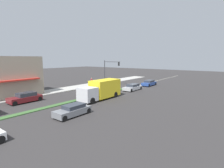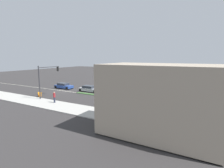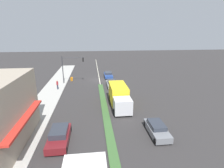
{
  "view_description": "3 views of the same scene",
  "coord_description": "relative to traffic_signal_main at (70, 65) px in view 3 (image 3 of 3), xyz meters",
  "views": [
    {
      "loc": [
        -19.61,
        34.61,
        6.2
      ],
      "look_at": [
        -1.09,
        10.55,
        1.74
      ],
      "focal_mm": 28.0,
      "sensor_mm": 36.0,
      "label": 1
    },
    {
      "loc": [
        26.79,
        27.06,
        7.18
      ],
      "look_at": [
        0.6,
        12.34,
        2.51
      ],
      "focal_mm": 28.0,
      "sensor_mm": 36.0,
      "label": 2
    },
    {
      "loc": [
        1.6,
        38.26,
        10.43
      ],
      "look_at": [
        -1.61,
        10.83,
        2.15
      ],
      "focal_mm": 28.0,
      "sensor_mm": 36.0,
      "label": 3
    }
  ],
  "objects": [
    {
      "name": "sedan_maroon",
      "position": [
        -1.12,
        20.65,
        -3.24
      ],
      "size": [
        1.9,
        4.37,
        1.39
      ],
      "color": "maroon",
      "rests_on": "ground"
    },
    {
      "name": "sedan_silver",
      "position": [
        -8.32,
        3.11,
        -3.31
      ],
      "size": [
        1.88,
        4.45,
        1.24
      ],
      "color": "#B7BABF",
      "rests_on": "ground"
    },
    {
      "name": "pedestrian",
      "position": [
        1.97,
        4.0,
        -2.87
      ],
      "size": [
        0.34,
        0.34,
        1.72
      ],
      "color": "#282D42",
      "rests_on": "sidewalk_right"
    },
    {
      "name": "median_strip",
      "position": [
        -6.12,
        24.74,
        -3.85
      ],
      "size": [
        0.9,
        46.0,
        0.1
      ],
      "primitive_type": "cube",
      "color": "#3D6633",
      "rests_on": "ground"
    },
    {
      "name": "traffic_signal_main",
      "position": [
        0.0,
        0.0,
        0.0
      ],
      "size": [
        4.59,
        0.34,
        5.6
      ],
      "color": "#333338",
      "rests_on": "sidewalk_right"
    },
    {
      "name": "warning_aframe_sign",
      "position": [
        0.01,
        -1.91,
        -3.47
      ],
      "size": [
        0.45,
        0.53,
        0.84
      ],
      "color": "orange",
      "rests_on": "ground"
    },
    {
      "name": "sidewalk_right",
      "position": [
        2.88,
        16.24,
        -3.84
      ],
      "size": [
        4.0,
        73.0,
        0.12
      ],
      "primitive_type": "cube",
      "color": "#B2AFA8",
      "rests_on": "ground"
    },
    {
      "name": "delivery_truck",
      "position": [
        -8.32,
        12.42,
        -2.43
      ],
      "size": [
        2.44,
        7.5,
        2.87
      ],
      "color": "silver",
      "rests_on": "ground"
    },
    {
      "name": "lane_marking_center",
      "position": [
        -6.12,
        -2.26,
        -3.9
      ],
      "size": [
        0.16,
        60.0,
        0.01
      ],
      "primitive_type": "cube",
      "color": "beige",
      "rests_on": "ground"
    },
    {
      "name": "suv_grey",
      "position": [
        -11.12,
        20.39,
        -3.3
      ],
      "size": [
        1.72,
        4.12,
        1.23
      ],
      "color": "slate",
      "rests_on": "ground"
    },
    {
      "name": "coupe_blue",
      "position": [
        -8.32,
        -4.22,
        -3.29
      ],
      "size": [
        1.85,
        4.3,
        1.26
      ],
      "color": "#284793",
      "rests_on": "ground"
    },
    {
      "name": "ground_plane",
      "position": [
        -6.12,
        15.74,
        -3.9
      ],
      "size": [
        160.0,
        160.0,
        0.0
      ],
      "primitive_type": "plane",
      "color": "#333030"
    }
  ]
}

